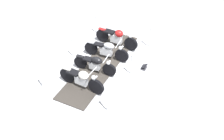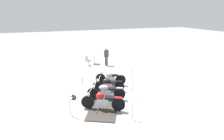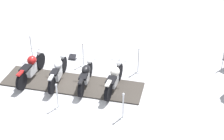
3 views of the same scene
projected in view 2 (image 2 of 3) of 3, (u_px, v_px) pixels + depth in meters
The scene contains 16 objects.
ground_plane at pixel (107, 95), 10.76m from camera, with size 80.00×80.00×0.00m, color #B2B2B7.
display_platform at pixel (107, 95), 10.75m from camera, with size 5.62×1.44×0.05m, color #38332D.
motorcycle_cream at pixel (110, 77), 12.21m from camera, with size 1.20×1.91×1.03m.
motorcycle_black at pixel (108, 84), 11.14m from camera, with size 0.99×1.91×0.91m.
motorcycle_chrome at pixel (105, 92), 10.06m from camera, with size 1.07×2.11×0.97m.
motorcycle_maroon at pixel (102, 101), 8.98m from camera, with size 1.22×2.07×1.01m.
stanchion_right_front at pixel (91, 75), 13.03m from camera, with size 0.28×0.28×1.15m.
stanchion_left_mid at pixel (132, 91), 10.49m from camera, with size 0.31×0.31×1.03m.
stanchion_right_rear at pixel (70, 109), 8.54m from camera, with size 0.32×0.32×1.15m.
stanchion_right_mid at pixel (83, 89), 10.81m from camera, with size 0.35×0.35×1.09m.
stanchion_left_rear at pixel (133, 114), 8.26m from camera, with size 0.36×0.36×1.03m.
stanchion_left_front at pixel (132, 77), 12.75m from camera, with size 0.31×0.31×1.04m.
info_placard at pixel (74, 98), 10.32m from camera, with size 0.41×0.35×0.21m.
cafe_table at pixel (94, 58), 17.10m from camera, with size 0.74×0.74×0.78m.
cafe_chair_near_table at pixel (88, 60), 16.52m from camera, with size 0.54×0.54×0.95m.
bystander_person at pixel (106, 55), 16.41m from camera, with size 0.24×0.41×1.70m.
Camera 2 is at (-9.22, 3.09, 4.86)m, focal length 28.09 mm.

